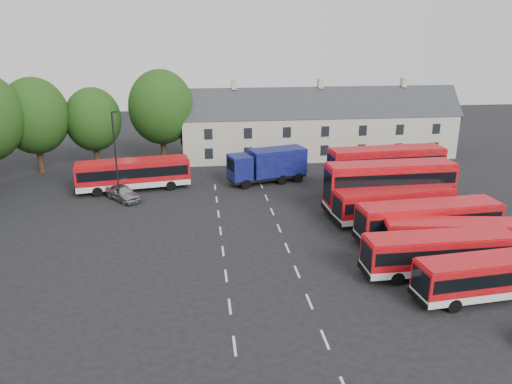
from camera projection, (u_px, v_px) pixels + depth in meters
ground at (224, 263)px, 36.35m from camera, size 140.00×140.00×0.00m
lane_markings at (255, 249)px, 38.50m from camera, size 5.15×33.80×0.01m
treeline at (7, 127)px, 50.21m from camera, size 29.92×32.59×12.01m
terrace_houses at (319, 127)px, 64.91m from camera, size 35.70×7.13×10.06m
bus_row_a at (493, 274)px, 31.14m from camera, size 10.20×3.29×2.83m
bus_row_b at (439, 251)px, 34.10m from camera, size 10.50×2.63×2.96m
bus_row_c at (452, 235)px, 36.89m from camera, size 10.17×3.70×2.81m
bus_row_d at (428, 219)px, 39.37m from camera, size 11.60×3.46×3.23m
bus_row_e at (394, 203)px, 43.34m from camera, size 10.82×3.62×3.00m
bus_dd_south at (389, 185)px, 45.17m from camera, size 11.75×3.09×4.78m
bus_dd_north at (386, 168)px, 50.54m from camera, size 11.88×3.53×4.80m
bus_north at (133, 172)px, 51.77m from camera, size 11.77×4.52×3.25m
box_truck at (268, 164)px, 54.25m from camera, size 8.88×4.88×3.71m
silver_car at (123, 193)px, 49.15m from camera, size 4.20×4.60×1.52m
lamppost at (116, 155)px, 47.28m from camera, size 0.62×0.30×8.94m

